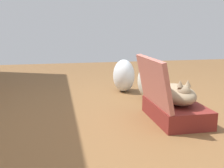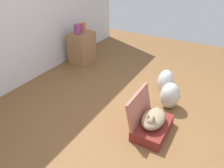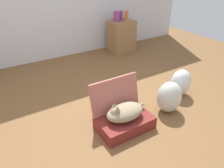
{
  "view_description": "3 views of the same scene",
  "coord_description": "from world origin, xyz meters",
  "px_view_note": "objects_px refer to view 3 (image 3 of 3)",
  "views": [
    {
      "loc": [
        -1.93,
        0.69,
        0.77
      ],
      "look_at": [
        0.04,
        0.29,
        0.34
      ],
      "focal_mm": 43.09,
      "sensor_mm": 36.0,
      "label": 1
    },
    {
      "loc": [
        -2.1,
        -0.89,
        2.03
      ],
      "look_at": [
        0.12,
        0.37,
        0.53
      ],
      "focal_mm": 35.59,
      "sensor_mm": 36.0,
      "label": 2
    },
    {
      "loc": [
        -1.04,
        -1.8,
        1.64
      ],
      "look_at": [
        0.26,
        0.31,
        0.25
      ],
      "focal_mm": 34.38,
      "sensor_mm": 36.0,
      "label": 3
    }
  ],
  "objects_px": {
    "suitcase_base": "(125,123)",
    "side_table": "(121,36)",
    "plastic_bag_white": "(169,97)",
    "plastic_bag_clear": "(181,83)",
    "vase_tall": "(117,16)",
    "vase_short": "(127,15)",
    "cat": "(124,112)",
    "vase_round": "(122,16)"
  },
  "relations": [
    {
      "from": "vase_tall",
      "to": "vase_round",
      "type": "distance_m",
      "value": 0.12
    },
    {
      "from": "side_table",
      "to": "vase_round",
      "type": "distance_m",
      "value": 0.41
    },
    {
      "from": "vase_tall",
      "to": "vase_round",
      "type": "height_order",
      "value": "vase_tall"
    },
    {
      "from": "suitcase_base",
      "to": "cat",
      "type": "relative_size",
      "value": 1.18
    },
    {
      "from": "cat",
      "to": "vase_round",
      "type": "height_order",
      "value": "vase_round"
    },
    {
      "from": "cat",
      "to": "vase_short",
      "type": "height_order",
      "value": "vase_short"
    },
    {
      "from": "suitcase_base",
      "to": "plastic_bag_white",
      "type": "xyz_separation_m",
      "value": [
        0.66,
        -0.01,
        0.13
      ]
    },
    {
      "from": "plastic_bag_white",
      "to": "cat",
      "type": "bearing_deg",
      "value": 178.77
    },
    {
      "from": "plastic_bag_white",
      "to": "plastic_bag_clear",
      "type": "relative_size",
      "value": 1.05
    },
    {
      "from": "vase_tall",
      "to": "vase_short",
      "type": "height_order",
      "value": "vase_tall"
    },
    {
      "from": "plastic_bag_clear",
      "to": "vase_round",
      "type": "distance_m",
      "value": 2.03
    },
    {
      "from": "plastic_bag_white",
      "to": "vase_tall",
      "type": "distance_m",
      "value": 2.26
    },
    {
      "from": "suitcase_base",
      "to": "plastic_bag_clear",
      "type": "bearing_deg",
      "value": 9.65
    },
    {
      "from": "suitcase_base",
      "to": "vase_round",
      "type": "xyz_separation_m",
      "value": [
        1.37,
        2.12,
        0.66
      ]
    },
    {
      "from": "suitcase_base",
      "to": "plastic_bag_white",
      "type": "height_order",
      "value": "plastic_bag_white"
    },
    {
      "from": "cat",
      "to": "vase_short",
      "type": "distance_m",
      "value": 2.64
    },
    {
      "from": "plastic_bag_white",
      "to": "vase_short",
      "type": "bearing_deg",
      "value": 68.56
    },
    {
      "from": "cat",
      "to": "vase_short",
      "type": "bearing_deg",
      "value": 54.65
    },
    {
      "from": "cat",
      "to": "vase_tall",
      "type": "relative_size",
      "value": 2.61
    },
    {
      "from": "vase_tall",
      "to": "vase_short",
      "type": "distance_m",
      "value": 0.25
    },
    {
      "from": "cat",
      "to": "plastic_bag_clear",
      "type": "xyz_separation_m",
      "value": [
        1.08,
        0.18,
        -0.03
      ]
    },
    {
      "from": "plastic_bag_clear",
      "to": "vase_round",
      "type": "xyz_separation_m",
      "value": [
        0.3,
        1.94,
        0.54
      ]
    },
    {
      "from": "vase_round",
      "to": "cat",
      "type": "bearing_deg",
      "value": -123.05
    },
    {
      "from": "side_table",
      "to": "plastic_bag_white",
      "type": "bearing_deg",
      "value": -108.56
    },
    {
      "from": "side_table",
      "to": "vase_tall",
      "type": "relative_size",
      "value": 3.21
    },
    {
      "from": "suitcase_base",
      "to": "vase_tall",
      "type": "xyz_separation_m",
      "value": [
        1.24,
        2.11,
        0.66
      ]
    },
    {
      "from": "side_table",
      "to": "plastic_bag_clear",
      "type": "bearing_deg",
      "value": -98.76
    },
    {
      "from": "plastic_bag_white",
      "to": "vase_round",
      "type": "height_order",
      "value": "vase_round"
    },
    {
      "from": "suitcase_base",
      "to": "vase_short",
      "type": "height_order",
      "value": "vase_short"
    },
    {
      "from": "plastic_bag_white",
      "to": "vase_tall",
      "type": "xyz_separation_m",
      "value": [
        0.59,
        2.12,
        0.53
      ]
    },
    {
      "from": "vase_round",
      "to": "vase_tall",
      "type": "bearing_deg",
      "value": -174.91
    },
    {
      "from": "vase_short",
      "to": "plastic_bag_white",
      "type": "bearing_deg",
      "value": -111.44
    },
    {
      "from": "plastic_bag_white",
      "to": "vase_short",
      "type": "xyz_separation_m",
      "value": [
        0.84,
        2.13,
        0.53
      ]
    },
    {
      "from": "suitcase_base",
      "to": "side_table",
      "type": "xyz_separation_m",
      "value": [
        1.37,
        2.11,
        0.25
      ]
    },
    {
      "from": "plastic_bag_white",
      "to": "plastic_bag_clear",
      "type": "bearing_deg",
      "value": 25.24
    },
    {
      "from": "vase_short",
      "to": "vase_round",
      "type": "height_order",
      "value": "vase_round"
    },
    {
      "from": "plastic_bag_white",
      "to": "vase_tall",
      "type": "height_order",
      "value": "vase_tall"
    },
    {
      "from": "suitcase_base",
      "to": "cat",
      "type": "xyz_separation_m",
      "value": [
        -0.01,
        0.0,
        0.16
      ]
    },
    {
      "from": "side_table",
      "to": "vase_tall",
      "type": "height_order",
      "value": "vase_tall"
    },
    {
      "from": "side_table",
      "to": "vase_short",
      "type": "distance_m",
      "value": 0.43
    },
    {
      "from": "vase_tall",
      "to": "plastic_bag_white",
      "type": "bearing_deg",
      "value": -105.52
    },
    {
      "from": "suitcase_base",
      "to": "side_table",
      "type": "bearing_deg",
      "value": 57.03
    }
  ]
}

